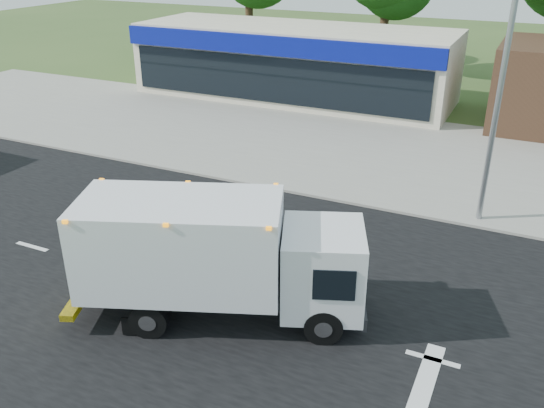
# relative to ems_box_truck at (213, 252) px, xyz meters

# --- Properties ---
(ground) EXTENTS (120.00, 120.00, 0.00)m
(ground) POSITION_rel_ems_box_truck_xyz_m (2.20, 0.59, -1.79)
(ground) COLOR #385123
(ground) RESTS_ON ground
(road_asphalt) EXTENTS (60.00, 14.00, 0.02)m
(road_asphalt) POSITION_rel_ems_box_truck_xyz_m (2.20, 0.59, -1.78)
(road_asphalt) COLOR black
(road_asphalt) RESTS_ON ground
(sidewalk) EXTENTS (60.00, 2.40, 0.12)m
(sidewalk) POSITION_rel_ems_box_truck_xyz_m (2.20, 8.79, -1.73)
(sidewalk) COLOR gray
(sidewalk) RESTS_ON ground
(parking_apron) EXTENTS (60.00, 9.00, 0.02)m
(parking_apron) POSITION_rel_ems_box_truck_xyz_m (2.20, 14.59, -1.78)
(parking_apron) COLOR gray
(parking_apron) RESTS_ON ground
(lane_markings) EXTENTS (55.20, 7.00, 0.01)m
(lane_markings) POSITION_rel_ems_box_truck_xyz_m (3.55, -0.76, -1.77)
(lane_markings) COLOR silver
(lane_markings) RESTS_ON road_asphalt
(ems_box_truck) EXTENTS (7.30, 4.53, 3.10)m
(ems_box_truck) POSITION_rel_ems_box_truck_xyz_m (0.00, 0.00, 0.00)
(ems_box_truck) COLOR black
(ems_box_truck) RESTS_ON ground
(emergency_worker) EXTENTS (0.83, 0.71, 2.03)m
(emergency_worker) POSITION_rel_ems_box_truck_xyz_m (-1.10, -0.86, -0.80)
(emergency_worker) COLOR tan
(emergency_worker) RESTS_ON ground
(retail_strip_mall) EXTENTS (18.00, 6.20, 4.00)m
(retail_strip_mall) POSITION_rel_ems_box_truck_xyz_m (-6.80, 20.52, 0.23)
(retail_strip_mall) COLOR beige
(retail_strip_mall) RESTS_ON ground
(traffic_signal_pole) EXTENTS (3.51, 0.25, 8.00)m
(traffic_signal_pole) POSITION_rel_ems_box_truck_xyz_m (4.56, 8.19, 3.14)
(traffic_signal_pole) COLOR gray
(traffic_signal_pole) RESTS_ON ground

